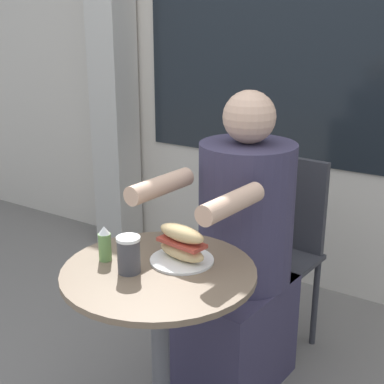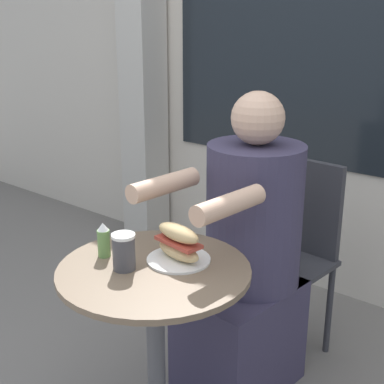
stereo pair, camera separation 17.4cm
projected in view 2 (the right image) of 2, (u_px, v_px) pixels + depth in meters
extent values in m
cube|color=beige|center=(364.00, 28.00, 2.55)|extent=(8.00, 0.08, 2.80)
cube|color=black|center=(311.00, 2.00, 2.64)|extent=(1.65, 0.01, 1.64)
cube|color=#B2ADA3|center=(142.00, 60.00, 3.28)|extent=(0.22, 0.22, 2.40)
cylinder|color=brown|center=(154.00, 270.00, 1.67)|extent=(0.61, 0.61, 0.02)
cylinder|color=#515156|center=(156.00, 364.00, 1.78)|extent=(0.06, 0.06, 0.67)
cube|color=#333338|center=(279.00, 264.00, 2.30)|extent=(0.41, 0.41, 0.02)
cube|color=#333338|center=(305.00, 206.00, 2.35)|extent=(0.35, 0.06, 0.42)
cylinder|color=#333338|center=(287.00, 340.00, 2.15)|extent=(0.03, 0.03, 0.43)
cylinder|color=#333338|center=(224.00, 311.00, 2.36)|extent=(0.03, 0.03, 0.43)
cylinder|color=#333338|center=(329.00, 309.00, 2.37)|extent=(0.03, 0.03, 0.43)
cylinder|color=#333338|center=(269.00, 285.00, 2.59)|extent=(0.03, 0.03, 0.43)
cube|color=#38334C|center=(239.00, 336.00, 2.16)|extent=(0.39, 0.49, 0.45)
cylinder|color=#38334C|center=(254.00, 215.00, 2.05)|extent=(0.37, 0.37, 0.56)
sphere|color=#D6A889|center=(258.00, 118.00, 1.93)|extent=(0.20, 0.20, 0.20)
cylinder|color=#D6A889|center=(229.00, 205.00, 1.67)|extent=(0.09, 0.30, 0.07)
cylinder|color=#D6A889|center=(164.00, 185.00, 1.86)|extent=(0.09, 0.30, 0.07)
cylinder|color=white|center=(179.00, 259.00, 1.71)|extent=(0.21, 0.21, 0.01)
ellipsoid|color=#DBB77A|center=(179.00, 251.00, 1.70)|extent=(0.18, 0.09, 0.05)
cube|color=#B74233|center=(178.00, 242.00, 1.69)|extent=(0.17, 0.09, 0.01)
ellipsoid|color=#DBB77A|center=(178.00, 233.00, 1.68)|extent=(0.18, 0.09, 0.05)
cylinder|color=#424247|center=(124.00, 253.00, 1.64)|extent=(0.07, 0.07, 0.11)
cylinder|color=white|center=(123.00, 236.00, 1.62)|extent=(0.07, 0.07, 0.01)
cylinder|color=#66934C|center=(104.00, 243.00, 1.73)|extent=(0.04, 0.04, 0.09)
cone|color=white|center=(103.00, 227.00, 1.71)|extent=(0.04, 0.04, 0.03)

